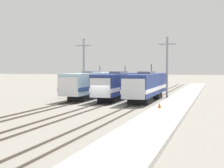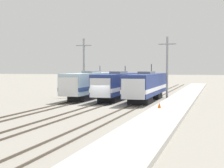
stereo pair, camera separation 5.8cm
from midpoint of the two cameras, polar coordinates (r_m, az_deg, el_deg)
name	(u,v)px [view 1 (the left image)]	position (r m, az deg, el deg)	size (l,w,h in m)	color
ground_plane	(98,106)	(46.09, -2.13, -3.35)	(400.00, 400.00, 0.00)	gray
rail_pair_far_left	(64,104)	(47.66, -7.32, -3.08)	(1.51, 120.00, 0.15)	#4C4238
rail_pair_center	(98,105)	(46.09, -2.13, -3.26)	(1.51, 120.00, 0.15)	#4C4238
rail_pair_far_right	(134,106)	(44.91, 3.38, -3.41)	(1.51, 120.00, 0.15)	#4C4238
locomotive_far_left	(91,84)	(57.08, -3.29, -0.02)	(3.00, 18.96, 5.00)	#232326
locomotive_center	(118,85)	(54.89, 0.86, -0.15)	(2.97, 18.30, 4.98)	black
locomotive_far_right	(146,86)	(52.16, 5.17, -0.30)	(3.14, 17.61, 5.25)	black
catenary_tower_left	(84,66)	(60.47, -4.35, 2.71)	(2.65, 0.33, 9.38)	gray
catenary_tower_right	(167,66)	(57.27, 8.37, 2.70)	(2.65, 0.33, 9.38)	gray
platform	(173,106)	(44.15, 9.30, -3.39)	(4.00, 120.00, 0.39)	#A8A59E
traffic_cone	(159,105)	(40.38, 7.21, -3.23)	(0.37, 0.37, 0.60)	orange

